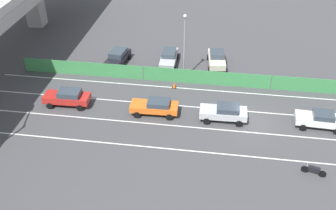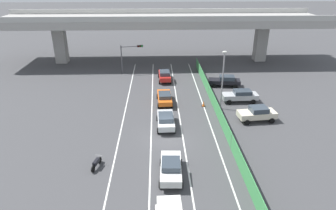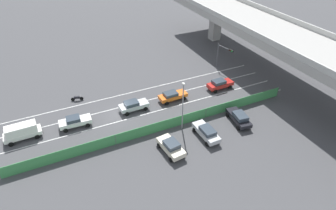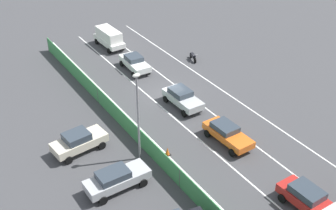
# 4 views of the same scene
# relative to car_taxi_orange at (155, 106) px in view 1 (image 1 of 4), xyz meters

# --- Properties ---
(ground_plane) EXTENTS (300.00, 300.00, 0.00)m
(ground_plane) POSITION_rel_car_taxi_orange_xyz_m (0.02, -8.95, -0.87)
(ground_plane) COLOR #424244
(lane_line_left_edge) EXTENTS (0.14, 45.04, 0.01)m
(lane_line_left_edge) POSITION_rel_car_taxi_orange_xyz_m (-5.00, -4.43, -0.86)
(lane_line_left_edge) COLOR silver
(lane_line_left_edge) RESTS_ON ground
(lane_line_mid_left) EXTENTS (0.14, 45.04, 0.01)m
(lane_line_mid_left) POSITION_rel_car_taxi_orange_xyz_m (-1.65, -4.43, -0.86)
(lane_line_mid_left) COLOR silver
(lane_line_mid_left) RESTS_ON ground
(lane_line_mid_right) EXTENTS (0.14, 45.04, 0.01)m
(lane_line_mid_right) POSITION_rel_car_taxi_orange_xyz_m (1.69, -4.43, -0.86)
(lane_line_mid_right) COLOR silver
(lane_line_mid_right) RESTS_ON ground
(lane_line_right_edge) EXTENTS (0.14, 45.04, 0.01)m
(lane_line_right_edge) POSITION_rel_car_taxi_orange_xyz_m (5.03, -4.43, -0.86)
(lane_line_right_edge) COLOR silver
(lane_line_right_edge) RESTS_ON ground
(green_fence) EXTENTS (0.10, 41.14, 1.63)m
(green_fence) POSITION_rel_car_taxi_orange_xyz_m (6.23, -4.43, -0.05)
(green_fence) COLOR #3D8E4C
(green_fence) RESTS_ON ground
(car_taxi_orange) EXTENTS (2.08, 4.62, 1.52)m
(car_taxi_orange) POSITION_rel_car_taxi_orange_xyz_m (0.00, 0.00, 0.00)
(car_taxi_orange) COLOR orange
(car_taxi_orange) RESTS_ON ground
(car_sedan_silver) EXTENTS (2.08, 4.44, 1.62)m
(car_sedan_silver) POSITION_rel_car_taxi_orange_xyz_m (-0.04, -6.56, 0.04)
(car_sedan_silver) COLOR #B7BABC
(car_sedan_silver) RESTS_ON ground
(car_sedan_white) EXTENTS (2.12, 4.48, 1.58)m
(car_sedan_white) POSITION_rel_car_taxi_orange_xyz_m (0.13, -15.32, 0.01)
(car_sedan_white) COLOR white
(car_sedan_white) RESTS_ON ground
(car_sedan_red) EXTENTS (2.06, 4.56, 1.66)m
(car_sedan_red) POSITION_rel_car_taxi_orange_xyz_m (0.25, 8.84, 0.06)
(car_sedan_red) COLOR red
(car_sedan_red) RESTS_ON ground
(motorcycle) EXTENTS (0.75, 1.91, 0.93)m
(motorcycle) POSITION_rel_car_taxi_orange_xyz_m (-6.42, -13.84, -0.41)
(motorcycle) COLOR black
(motorcycle) RESTS_ON ground
(parked_sedan_cream) EXTENTS (4.52, 2.42, 1.72)m
(parked_sedan_cream) POSITION_rel_car_taxi_orange_xyz_m (10.60, -5.37, 0.07)
(parked_sedan_cream) COLOR beige
(parked_sedan_cream) RESTS_ON ground
(parked_wagon_silver) EXTENTS (4.71, 2.01, 1.63)m
(parked_wagon_silver) POSITION_rel_car_taxi_orange_xyz_m (10.08, 0.14, 0.05)
(parked_wagon_silver) COLOR #B2B5B7
(parked_wagon_silver) RESTS_ON ground
(parked_sedan_dark) EXTENTS (4.87, 2.48, 1.64)m
(parked_sedan_dark) POSITION_rel_car_taxi_orange_xyz_m (9.29, 6.07, 0.04)
(parked_sedan_dark) COLOR black
(parked_sedan_dark) RESTS_ON ground
(street_lamp) EXTENTS (0.60, 0.36, 7.44)m
(street_lamp) POSITION_rel_car_taxi_orange_xyz_m (7.05, -1.94, 3.63)
(street_lamp) COLOR gray
(street_lamp) RESTS_ON ground
(traffic_cone) EXTENTS (0.47, 0.47, 0.70)m
(traffic_cone) POSITION_rel_car_taxi_orange_xyz_m (5.00, -1.16, -0.54)
(traffic_cone) COLOR orange
(traffic_cone) RESTS_ON ground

